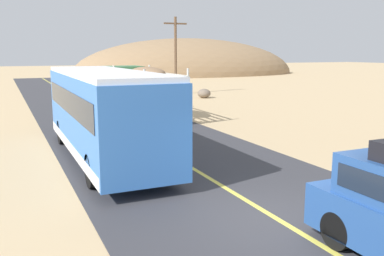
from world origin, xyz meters
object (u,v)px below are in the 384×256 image
car_far (86,86)px  power_pole_mid (176,53)px  boulder_mid_field (204,93)px  bus (104,112)px  livestock_truck (132,84)px

car_far → power_pole_mid: bearing=1.5°
car_far → boulder_mid_field: (9.29, -3.73, -0.70)m
bus → power_pole_mid: (11.45, 21.24, 2.04)m
livestock_truck → boulder_mid_field: size_ratio=8.41×
livestock_truck → car_far: 9.50m
bus → boulder_mid_field: 21.36m
power_pole_mid → bus: bearing=-118.3°
bus → power_pole_mid: size_ratio=1.43×
livestock_truck → power_pole_mid: power_pole_mid is taller
car_far → power_pole_mid: (8.28, 0.21, 2.70)m
car_far → bus: bearing=-98.6°
power_pole_mid → livestock_truck: bearing=-126.1°
bus → power_pole_mid: power_pole_mid is taller
bus → power_pole_mid: bearing=61.7°
boulder_mid_field → livestock_truck: bearing=-144.8°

